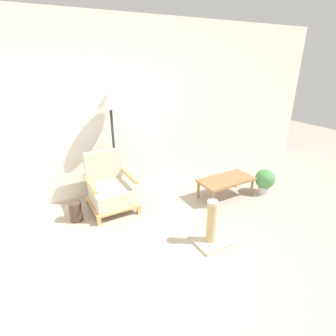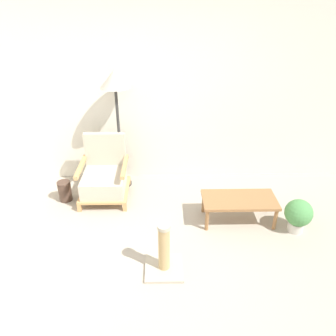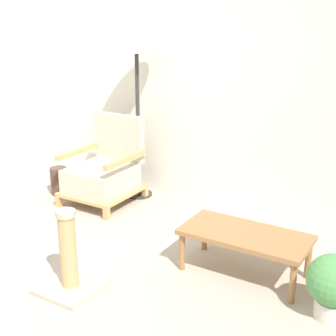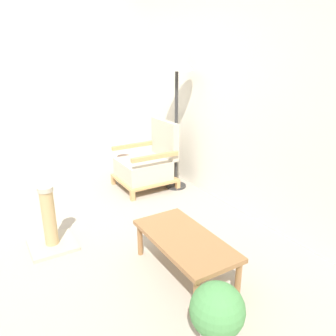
% 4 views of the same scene
% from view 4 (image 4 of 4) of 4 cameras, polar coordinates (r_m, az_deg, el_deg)
% --- Properties ---
extents(ground_plane, '(14.00, 14.00, 0.00)m').
position_cam_4_polar(ground_plane, '(3.31, -23.94, -12.13)').
color(ground_plane, '#A89E8E').
extents(wall_back, '(8.00, 0.06, 2.70)m').
position_cam_4_polar(wall_back, '(3.73, 8.93, 14.79)').
color(wall_back, silver).
rests_on(wall_back, ground_plane).
extents(wall_left, '(0.06, 8.00, 2.70)m').
position_cam_4_polar(wall_left, '(5.48, -24.55, 14.77)').
color(wall_left, silver).
rests_on(wall_left, ground_plane).
extents(armchair, '(0.64, 0.68, 0.84)m').
position_cam_4_polar(armchair, '(4.16, -3.60, 0.76)').
color(armchair, tan).
rests_on(armchair, ground_plane).
extents(floor_lamp, '(0.39, 0.39, 1.67)m').
position_cam_4_polar(floor_lamp, '(3.92, 1.53, 16.52)').
color(floor_lamp, '#2D2D2D').
rests_on(floor_lamp, ground_plane).
extents(coffee_table, '(0.90, 0.44, 0.32)m').
position_cam_4_polar(coffee_table, '(2.55, 2.92, -12.76)').
color(coffee_table, olive).
rests_on(coffee_table, ground_plane).
extents(vase, '(0.17, 0.17, 0.28)m').
position_cam_4_polar(vase, '(4.64, -7.66, 0.44)').
color(vase, '#473328').
rests_on(vase, ground_plane).
extents(potted_plant, '(0.32, 0.32, 0.42)m').
position_cam_4_polar(potted_plant, '(2.06, 8.55, -23.70)').
color(potted_plant, beige).
rests_on(potted_plant, ground_plane).
extents(scratching_post, '(0.39, 0.39, 0.58)m').
position_cam_4_polar(scratching_post, '(3.10, -19.82, -9.63)').
color(scratching_post, '#B2A893').
rests_on(scratching_post, ground_plane).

